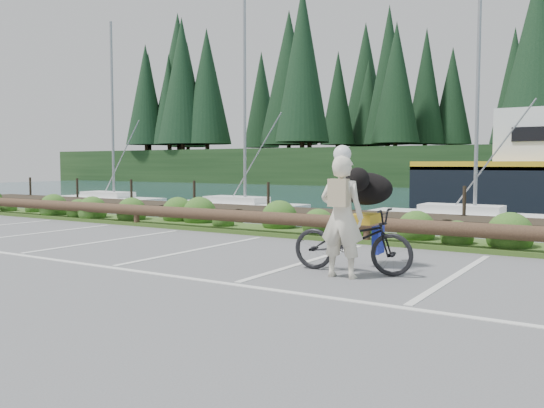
# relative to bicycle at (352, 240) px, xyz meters

# --- Properties ---
(ground) EXTENTS (72.00, 72.00, 0.00)m
(ground) POSITION_rel_bicycle_xyz_m (-1.09, -1.40, -0.53)
(ground) COLOR #595A5C
(vegetation_strip) EXTENTS (34.00, 1.60, 0.10)m
(vegetation_strip) POSITION_rel_bicycle_xyz_m (-1.09, 3.90, -0.48)
(vegetation_strip) COLOR #3D5B21
(vegetation_strip) RESTS_ON ground
(log_rail) EXTENTS (32.00, 0.30, 0.60)m
(log_rail) POSITION_rel_bicycle_xyz_m (-1.09, 3.20, -0.53)
(log_rail) COLOR #443021
(log_rail) RESTS_ON ground
(bicycle) EXTENTS (2.06, 0.85, 1.06)m
(bicycle) POSITION_rel_bicycle_xyz_m (0.00, 0.00, 0.00)
(bicycle) COLOR black
(bicycle) RESTS_ON ground
(cyclist) EXTENTS (0.72, 0.50, 1.89)m
(cyclist) POSITION_rel_bicycle_xyz_m (0.04, -0.47, 0.42)
(cyclist) COLOR beige
(cyclist) RESTS_ON ground
(dog) EXTENTS (0.55, 1.00, 0.56)m
(dog) POSITION_rel_bicycle_xyz_m (-0.05, 0.64, 0.81)
(dog) COLOR black
(dog) RESTS_ON bicycle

